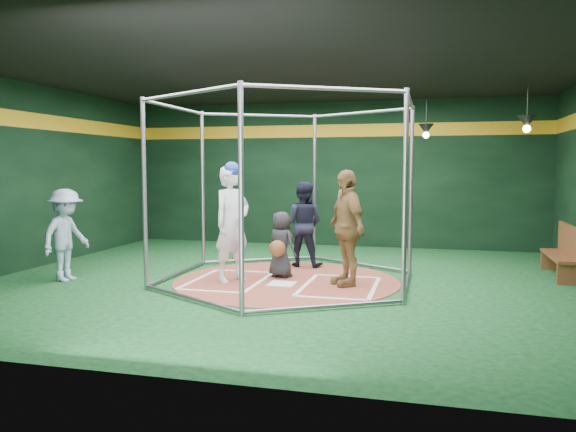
% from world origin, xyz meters
% --- Properties ---
extents(room_shell, '(10.10, 9.10, 3.53)m').
position_xyz_m(room_shell, '(0.00, 0.01, 1.75)').
color(room_shell, '#0C3817').
rests_on(room_shell, ground).
extents(clay_disc, '(3.80, 3.80, 0.01)m').
position_xyz_m(clay_disc, '(0.00, 0.00, 0.01)').
color(clay_disc, brown).
rests_on(clay_disc, ground).
extents(home_plate, '(0.43, 0.43, 0.01)m').
position_xyz_m(home_plate, '(0.00, -0.30, 0.02)').
color(home_plate, white).
rests_on(home_plate, clay_disc).
extents(batter_box_left, '(1.17, 1.77, 0.01)m').
position_xyz_m(batter_box_left, '(-0.95, -0.25, 0.02)').
color(batter_box_left, white).
rests_on(batter_box_left, clay_disc).
extents(batter_box_right, '(1.17, 1.77, 0.01)m').
position_xyz_m(batter_box_right, '(0.95, -0.25, 0.02)').
color(batter_box_right, white).
rests_on(batter_box_right, clay_disc).
extents(batting_cage, '(4.05, 4.67, 3.00)m').
position_xyz_m(batting_cage, '(-0.00, -0.00, 1.50)').
color(batting_cage, gray).
rests_on(batting_cage, ground).
extents(pendant_lamp_near, '(0.34, 0.34, 0.90)m').
position_xyz_m(pendant_lamp_near, '(2.20, 3.60, 2.74)').
color(pendant_lamp_near, black).
rests_on(pendant_lamp_near, room_shell).
extents(pendant_lamp_far, '(0.34, 0.34, 0.90)m').
position_xyz_m(pendant_lamp_far, '(4.00, 2.00, 2.74)').
color(pendant_lamp_far, black).
rests_on(pendant_lamp_far, room_shell).
extents(batter_figure, '(0.75, 0.84, 2.00)m').
position_xyz_m(batter_figure, '(-0.88, -0.26, 1.00)').
color(batter_figure, silver).
rests_on(batter_figure, clay_disc).
extents(visitor_leopard, '(0.98, 1.17, 1.88)m').
position_xyz_m(visitor_leopard, '(1.02, -0.09, 0.95)').
color(visitor_leopard, '#B1894C').
rests_on(visitor_leopard, clay_disc).
extents(catcher_figure, '(0.66, 0.67, 1.15)m').
position_xyz_m(catcher_figure, '(-0.17, 0.26, 0.58)').
color(catcher_figure, black).
rests_on(catcher_figure, clay_disc).
extents(umpire, '(0.83, 0.66, 1.63)m').
position_xyz_m(umpire, '(-0.04, 1.43, 0.83)').
color(umpire, black).
rests_on(umpire, clay_disc).
extents(bystander_blue, '(0.67, 1.06, 1.56)m').
position_xyz_m(bystander_blue, '(-3.63, -0.87, 0.78)').
color(bystander_blue, '#90A3BE').
rests_on(bystander_blue, ground).
extents(dugout_bench, '(0.37, 1.58, 0.92)m').
position_xyz_m(dugout_bench, '(4.62, 1.56, 0.47)').
color(dugout_bench, brown).
rests_on(dugout_bench, ground).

